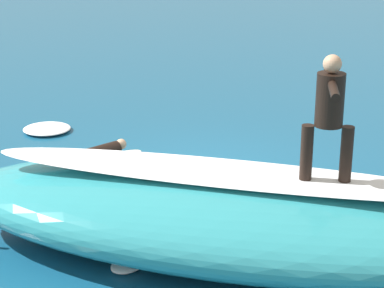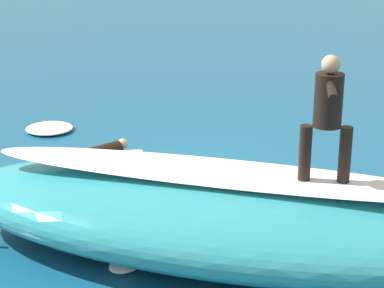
# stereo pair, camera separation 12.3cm
# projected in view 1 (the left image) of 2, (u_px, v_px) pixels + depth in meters

# --- Properties ---
(ground_plane) EXTENTS (120.00, 120.00, 0.00)m
(ground_plane) POSITION_uv_depth(u_px,v_px,m) (201.00, 177.00, 12.79)
(ground_plane) COLOR #145175
(wave_crest) EXTENTS (8.63, 5.12, 1.18)m
(wave_crest) POSITION_uv_depth(u_px,v_px,m) (227.00, 215.00, 9.86)
(wave_crest) COLOR teal
(wave_crest) RESTS_ON ground_plane
(wave_foam_lip) EXTENTS (6.93, 2.88, 0.08)m
(wave_foam_lip) POSITION_uv_depth(u_px,v_px,m) (227.00, 173.00, 9.65)
(wave_foam_lip) COLOR white
(wave_foam_lip) RESTS_ON wave_crest
(surfboard_riding) EXTENTS (2.20, 0.77, 0.06)m
(surfboard_riding) POSITION_uv_depth(u_px,v_px,m) (324.00, 183.00, 9.33)
(surfboard_riding) COLOR #E0563D
(surfboard_riding) RESTS_ON wave_crest
(surfer_riding) EXTENTS (0.67, 1.61, 1.70)m
(surfer_riding) POSITION_uv_depth(u_px,v_px,m) (329.00, 109.00, 8.99)
(surfer_riding) COLOR black
(surfer_riding) RESTS_ON surfboard_riding
(surfboard_paddling) EXTENTS (1.83, 1.73, 0.06)m
(surfboard_paddling) POSITION_uv_depth(u_px,v_px,m) (100.00, 162.00, 13.41)
(surfboard_paddling) COLOR #EAE5C6
(surfboard_paddling) RESTS_ON ground_plane
(surfer_paddling) EXTENTS (1.42, 1.31, 0.31)m
(surfer_paddling) POSITION_uv_depth(u_px,v_px,m) (94.00, 155.00, 13.27)
(surfer_paddling) COLOR black
(surfer_paddling) RESTS_ON surfboard_paddling
(foam_patch_mid) EXTENTS (1.03, 1.00, 0.12)m
(foam_patch_mid) POSITION_uv_depth(u_px,v_px,m) (47.00, 129.00, 15.25)
(foam_patch_mid) COLOR white
(foam_patch_mid) RESTS_ON ground_plane
(foam_patch_far) EXTENTS (0.64, 0.67, 0.12)m
(foam_patch_far) POSITION_uv_depth(u_px,v_px,m) (128.00, 265.00, 9.61)
(foam_patch_far) COLOR white
(foam_patch_far) RESTS_ON ground_plane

